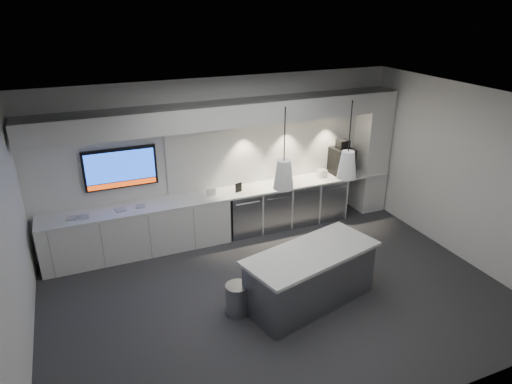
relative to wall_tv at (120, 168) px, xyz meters
name	(u,v)px	position (x,y,z in m)	size (l,w,h in m)	color
floor	(278,295)	(1.90, -2.45, -1.56)	(7.00, 7.00, 0.00)	#323134
ceiling	(282,104)	(1.90, -2.45, 1.44)	(7.00, 7.00, 0.00)	black
wall_back	(223,157)	(1.90, 0.05, -0.06)	(7.00, 7.00, 0.00)	white
wall_front	(391,309)	(1.90, -4.95, -0.06)	(7.00, 7.00, 0.00)	white
wall_left	(8,258)	(-1.60, -2.45, -0.06)	(7.00, 7.00, 0.00)	white
wall_right	(465,175)	(5.40, -2.45, -0.06)	(7.00, 7.00, 0.00)	white
back_counter	(230,193)	(1.90, -0.27, -0.68)	(6.80, 0.65, 0.04)	white
left_base_cabinets	(138,231)	(0.15, -0.27, -1.13)	(3.30, 0.63, 0.86)	silver
fridge_unit_a	(242,212)	(2.15, -0.27, -1.13)	(0.60, 0.61, 0.85)	gray
fridge_unit_b	(272,207)	(2.78, -0.27, -1.13)	(0.60, 0.61, 0.85)	gray
fridge_unit_c	(299,202)	(3.41, -0.27, -1.13)	(0.60, 0.61, 0.85)	gray
fridge_unit_d	(326,197)	(4.04, -0.27, -1.13)	(0.60, 0.61, 0.85)	gray
backsplash	(281,147)	(3.10, 0.03, -0.01)	(4.60, 0.03, 1.30)	silver
soffit	(227,114)	(1.90, -0.25, 0.84)	(6.90, 0.60, 0.40)	silver
column	(371,151)	(5.10, -0.25, -0.26)	(0.55, 0.55, 2.60)	silver
wall_tv	(120,168)	(0.00, 0.00, 0.00)	(1.25, 0.07, 0.72)	black
island	(310,277)	(2.28, -2.77, -1.12)	(2.22, 1.37, 0.87)	gray
bin	(237,299)	(1.17, -2.61, -1.32)	(0.34, 0.34, 0.48)	gray
coffee_machine	(342,160)	(4.37, -0.25, -0.36)	(0.41, 0.57, 0.73)	black
sign_black	(239,187)	(2.06, -0.33, -0.57)	(0.14, 0.02, 0.18)	black
sign_white	(211,193)	(1.52, -0.32, -0.59)	(0.18, 0.02, 0.14)	white
cup_cluster	(322,173)	(3.91, -0.26, -0.58)	(0.18, 0.18, 0.16)	white
tray_a	(72,218)	(-0.91, -0.33, -0.65)	(0.16, 0.16, 0.03)	#A7A7A7
tray_b	(84,217)	(-0.72, -0.36, -0.65)	(0.16, 0.16, 0.03)	#A7A7A7
tray_c	(120,210)	(-0.11, -0.31, -0.65)	(0.16, 0.16, 0.03)	#A7A7A7
tray_d	(140,206)	(0.23, -0.29, -0.65)	(0.16, 0.16, 0.03)	#A7A7A7
pendant_left	(284,174)	(1.79, -2.77, 0.59)	(0.27, 0.27, 1.09)	silver
pendant_right	(347,164)	(2.77, -2.77, 0.59)	(0.27, 0.27, 1.09)	silver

